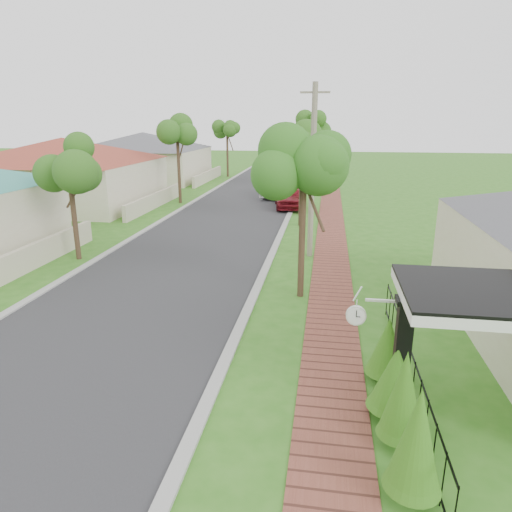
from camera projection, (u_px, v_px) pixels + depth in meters
The scene contains 16 objects.
ground at pixel (195, 369), 10.96m from camera, with size 160.00×160.00×0.00m, color #2F6C19.
road at pixel (236, 210), 30.33m from camera, with size 7.00×120.00×0.02m, color #28282B.
kerb_right at pixel (291, 211), 29.79m from camera, with size 0.30×120.00×0.10m, color #9E9E99.
kerb_left at pixel (183, 208), 30.87m from camera, with size 0.30×120.00×0.10m, color #9E9E99.
sidewalk at pixel (331, 213), 29.40m from camera, with size 1.50×120.00×0.03m, color brown.
porch_post at pixel (401, 364), 9.01m from camera, with size 0.48×0.48×2.52m.
picket_fence at pixel (408, 366), 10.07m from camera, with size 0.03×8.02×1.00m.
street_trees at pixel (254, 136), 35.49m from camera, with size 10.70×37.65×5.89m.
hedge_row at pixel (399, 390), 8.57m from camera, with size 0.93×4.30×2.10m.
far_house_red at pixel (66, 171), 31.44m from camera, with size 15.56×15.56×4.60m.
far_house_grey at pixel (144, 156), 44.69m from camera, with size 15.56×15.56×4.60m.
parked_car_red at pixel (289, 196), 30.90m from camera, with size 1.85×4.59×1.57m, color maroon.
parked_car_white at pixel (278, 188), 35.08m from camera, with size 1.52×4.35×1.43m, color white.
near_tree at pixel (304, 172), 14.32m from camera, with size 2.04×2.04×5.23m.
utility_pole at pixel (312, 172), 19.03m from camera, with size 1.20×0.24×7.20m.
station_clock at pixel (358, 314), 9.28m from camera, with size 1.06×0.13×0.59m.
Camera 1 is at (2.96, -9.37, 5.75)m, focal length 32.00 mm.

